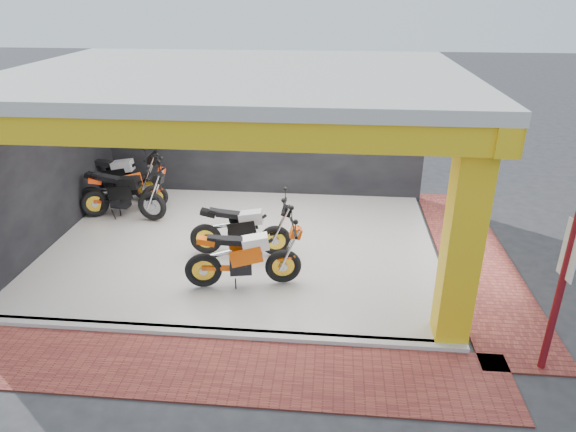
% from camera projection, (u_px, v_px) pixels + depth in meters
% --- Properties ---
extents(ground, '(80.00, 80.00, 0.00)m').
position_uv_depth(ground, '(224.00, 300.00, 9.09)').
color(ground, '#2D2D30').
rests_on(ground, ground).
extents(showroom_floor, '(8.00, 6.00, 0.10)m').
position_uv_depth(showroom_floor, '(243.00, 246.00, 10.89)').
color(showroom_floor, white).
rests_on(showroom_floor, ground).
extents(showroom_ceiling, '(8.40, 6.40, 0.20)m').
position_uv_depth(showroom_ceiling, '(236.00, 75.00, 9.45)').
color(showroom_ceiling, beige).
rests_on(showroom_ceiling, corner_column).
extents(back_wall, '(8.20, 0.20, 3.50)m').
position_uv_depth(back_wall, '(262.00, 131.00, 13.02)').
color(back_wall, black).
rests_on(back_wall, ground).
extents(left_wall, '(0.20, 6.20, 3.50)m').
position_uv_depth(left_wall, '(43.00, 164.00, 10.55)').
color(left_wall, black).
rests_on(left_wall, ground).
extents(corner_column, '(0.50, 0.50, 3.50)m').
position_uv_depth(corner_column, '(463.00, 239.00, 7.38)').
color(corner_column, gold).
rests_on(corner_column, ground).
extents(header_beam_front, '(8.40, 0.30, 0.40)m').
position_uv_depth(header_beam_front, '(195.00, 132.00, 6.84)').
color(header_beam_front, gold).
rests_on(header_beam_front, corner_column).
extents(header_beam_right, '(0.30, 6.40, 0.40)m').
position_uv_depth(header_beam_right, '(456.00, 95.00, 9.23)').
color(header_beam_right, gold).
rests_on(header_beam_right, corner_column).
extents(floor_kerb, '(8.00, 0.20, 0.10)m').
position_uv_depth(floor_kerb, '(210.00, 333.00, 8.14)').
color(floor_kerb, white).
rests_on(floor_kerb, ground).
extents(paver_front, '(9.00, 1.40, 0.03)m').
position_uv_depth(paver_front, '(198.00, 368.00, 7.45)').
color(paver_front, brown).
rests_on(paver_front, ground).
extents(paver_right, '(1.40, 7.00, 0.03)m').
position_uv_depth(paver_right, '(474.00, 257.00, 10.49)').
color(paver_right, brown).
rests_on(paver_right, ground).
extents(signpost, '(0.10, 0.36, 2.54)m').
position_uv_depth(signpost, '(561.00, 286.00, 6.90)').
color(signpost, maroon).
rests_on(signpost, ground).
extents(moto_hero, '(2.33, 1.23, 1.35)m').
position_uv_depth(moto_hero, '(283.00, 251.00, 9.15)').
color(moto_hero, '#E75109').
rests_on(moto_hero, showroom_floor).
extents(moto_row_a, '(2.20, 0.88, 1.32)m').
position_uv_depth(moto_row_a, '(275.00, 226.00, 10.11)').
color(moto_row_a, black).
rests_on(moto_row_a, showroom_floor).
extents(moto_row_b, '(2.42, 1.17, 1.42)m').
position_uv_depth(moto_row_b, '(151.00, 192.00, 11.65)').
color(moto_row_b, black).
rests_on(moto_row_b, showroom_floor).
extents(moto_row_c, '(2.25, 1.55, 1.29)m').
position_uv_depth(moto_row_c, '(154.00, 185.00, 12.26)').
color(moto_row_c, red).
rests_on(moto_row_c, showroom_floor).
extents(moto_row_d, '(2.09, 0.80, 1.27)m').
position_uv_depth(moto_row_d, '(154.00, 164.00, 13.74)').
color(moto_row_d, '#A7AAAF').
rests_on(moto_row_d, showroom_floor).
extents(moto_row_e, '(2.42, 0.93, 1.47)m').
position_uv_depth(moto_row_e, '(145.00, 174.00, 12.73)').
color(moto_row_e, black).
rests_on(moto_row_e, showroom_floor).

